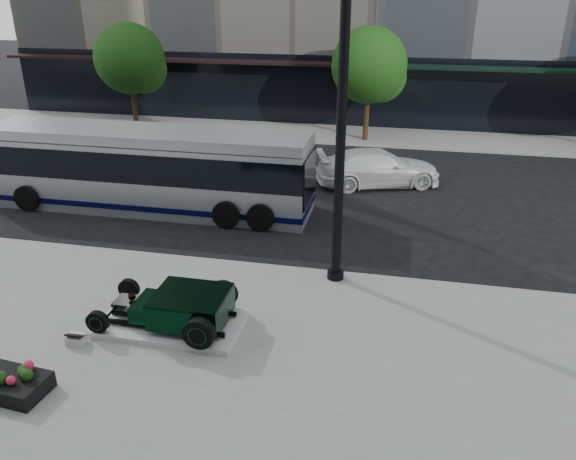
% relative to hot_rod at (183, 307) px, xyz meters
% --- Properties ---
extents(ground, '(120.00, 120.00, 0.00)m').
position_rel_hot_rod_xyz_m(ground, '(1.73, 5.65, -0.70)').
color(ground, black).
rests_on(ground, ground).
extents(sidewalk_far, '(70.00, 4.00, 0.12)m').
position_rel_hot_rod_xyz_m(sidewalk_far, '(1.73, 19.65, -0.64)').
color(sidewalk_far, gray).
rests_on(sidewalk_far, ground).
extents(street_trees, '(29.80, 3.80, 5.70)m').
position_rel_hot_rod_xyz_m(street_trees, '(2.87, 18.72, 3.07)').
color(street_trees, black).
rests_on(street_trees, sidewalk_far).
extents(display_plinth, '(3.40, 1.80, 0.15)m').
position_rel_hot_rod_xyz_m(display_plinth, '(-0.33, -0.00, -0.50)').
color(display_plinth, silver).
rests_on(display_plinth, sidewalk_near).
extents(hot_rod, '(3.22, 2.00, 0.81)m').
position_rel_hot_rod_xyz_m(hot_rod, '(0.00, 0.00, 0.00)').
color(hot_rod, black).
rests_on(hot_rod, display_plinth).
extents(info_plaque, '(0.41, 0.31, 0.31)m').
position_rel_hot_rod_xyz_m(info_plaque, '(-2.17, -1.13, -0.45)').
color(info_plaque, silver).
rests_on(info_plaque, sidewalk_near).
extents(lamppost, '(0.46, 0.46, 8.43)m').
position_rel_hot_rod_xyz_m(lamppost, '(3.21, 3.23, 3.32)').
color(lamppost, black).
rests_on(lamppost, sidewalk_near).
extents(flower_planter, '(1.86, 1.06, 0.58)m').
position_rel_hot_rod_xyz_m(flower_planter, '(-2.71, -2.88, -0.37)').
color(flower_planter, black).
rests_on(flower_planter, sidewalk_near).
extents(transit_bus, '(12.12, 2.88, 2.92)m').
position_rel_hot_rod_xyz_m(transit_bus, '(-4.31, 7.54, 0.79)').
color(transit_bus, '#B2B8BC').
rests_on(transit_bus, ground).
extents(white_sedan, '(5.47, 3.61, 1.47)m').
position_rel_hot_rod_xyz_m(white_sedan, '(3.82, 11.80, 0.04)').
color(white_sedan, white).
rests_on(white_sedan, ground).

